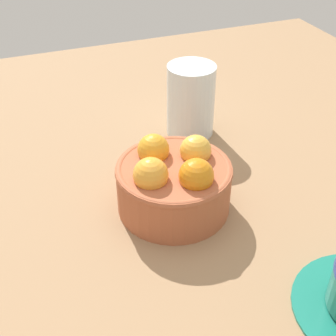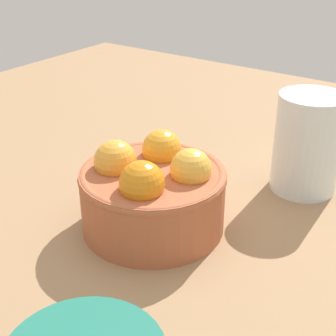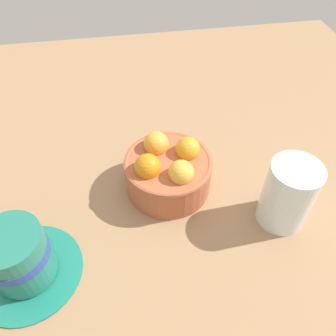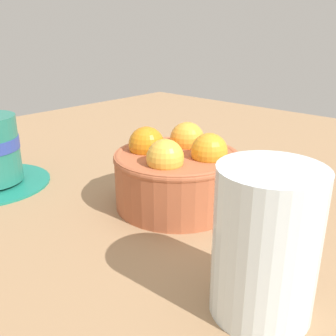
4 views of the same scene
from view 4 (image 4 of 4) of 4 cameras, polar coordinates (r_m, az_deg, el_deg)
ground_plane at (r=45.62cm, az=1.25°, el=-7.55°), size 114.21×114.07×3.89cm
terracotta_bowl at (r=43.18cm, az=1.30°, el=-0.56°), size 14.15×14.15×8.89cm
water_glass at (r=27.48cm, az=14.31°, el=-10.77°), size 7.29×7.29×11.02cm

